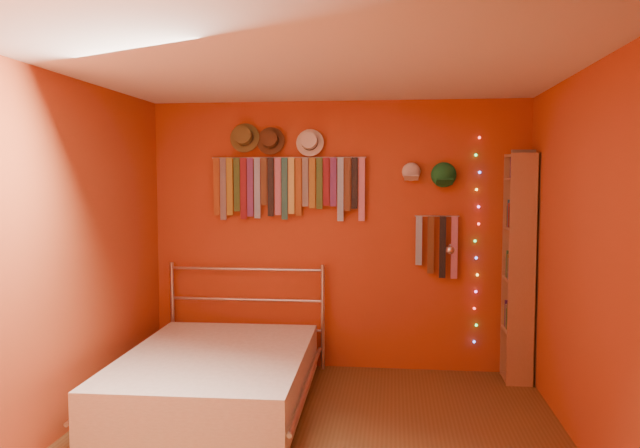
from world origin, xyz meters
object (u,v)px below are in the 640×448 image
at_px(reading_lamp, 450,250).
at_px(bookshelf, 524,266).
at_px(bed, 216,377).
at_px(tie_rack, 287,185).

distance_m(reading_lamp, bookshelf, 0.66).
relative_size(reading_lamp, bed, 0.16).
xyz_separation_m(tie_rack, bed, (-0.38, -1.07, -1.50)).
bearing_deg(tie_rack, bed, -109.75).
bearing_deg(reading_lamp, bed, -154.73).
bearing_deg(bookshelf, tie_rack, 175.82).
relative_size(tie_rack, bed, 0.71).
height_order(bookshelf, bed, bookshelf).
height_order(reading_lamp, bookshelf, bookshelf).
relative_size(tie_rack, bookshelf, 0.72).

